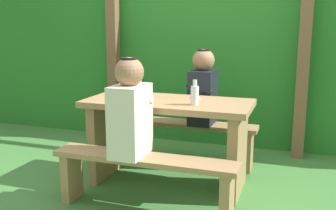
{
  "coord_description": "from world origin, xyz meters",
  "views": [
    {
      "loc": [
        1.06,
        -3.05,
        1.37
      ],
      "look_at": [
        0.0,
        0.0,
        0.7
      ],
      "focal_mm": 41.73,
      "sensor_mm": 36.0,
      "label": 1
    }
  ],
  "objects_px": {
    "drinking_glass": "(140,92)",
    "bottle_right": "(138,89)",
    "person_white_shirt": "(130,111)",
    "person_black_coat": "(203,90)",
    "bench_far": "(186,133)",
    "bench_near": "(144,172)",
    "bottle_left": "(195,95)",
    "cell_phone": "(196,98)",
    "picnic_table": "(168,128)"
  },
  "relations": [
    {
      "from": "person_white_shirt",
      "to": "person_black_coat",
      "type": "xyz_separation_m",
      "value": [
        0.27,
        1.08,
        0.0
      ]
    },
    {
      "from": "drinking_glass",
      "to": "bottle_right",
      "type": "bearing_deg",
      "value": -73.68
    },
    {
      "from": "bench_far",
      "to": "cell_phone",
      "type": "bearing_deg",
      "value": -63.29
    },
    {
      "from": "drinking_glass",
      "to": "bottle_right",
      "type": "distance_m",
      "value": 0.15
    },
    {
      "from": "person_black_coat",
      "to": "drinking_glass",
      "type": "distance_m",
      "value": 0.66
    },
    {
      "from": "person_white_shirt",
      "to": "person_black_coat",
      "type": "relative_size",
      "value": 1.0
    },
    {
      "from": "person_white_shirt",
      "to": "bottle_left",
      "type": "bearing_deg",
      "value": 49.65
    },
    {
      "from": "person_white_shirt",
      "to": "bottle_left",
      "type": "distance_m",
      "value": 0.57
    },
    {
      "from": "cell_phone",
      "to": "person_black_coat",
      "type": "bearing_deg",
      "value": 72.64
    },
    {
      "from": "bench_far",
      "to": "person_black_coat",
      "type": "distance_m",
      "value": 0.48
    },
    {
      "from": "person_black_coat",
      "to": "bench_far",
      "type": "bearing_deg",
      "value": 178.86
    },
    {
      "from": "bench_near",
      "to": "cell_phone",
      "type": "height_order",
      "value": "cell_phone"
    },
    {
      "from": "person_black_coat",
      "to": "bottle_left",
      "type": "xyz_separation_m",
      "value": [
        0.1,
        -0.65,
        0.07
      ]
    },
    {
      "from": "drinking_glass",
      "to": "picnic_table",
      "type": "bearing_deg",
      "value": -13.3
    },
    {
      "from": "drinking_glass",
      "to": "bottle_right",
      "type": "height_order",
      "value": "bottle_right"
    },
    {
      "from": "picnic_table",
      "to": "bench_near",
      "type": "distance_m",
      "value": 0.58
    },
    {
      "from": "bench_far",
      "to": "cell_phone",
      "type": "relative_size",
      "value": 10.0
    },
    {
      "from": "bench_near",
      "to": "bottle_right",
      "type": "distance_m",
      "value": 0.75
    },
    {
      "from": "person_black_coat",
      "to": "bottle_right",
      "type": "relative_size",
      "value": 3.1
    },
    {
      "from": "bench_far",
      "to": "drinking_glass",
      "type": "distance_m",
      "value": 0.74
    },
    {
      "from": "picnic_table",
      "to": "drinking_glass",
      "type": "bearing_deg",
      "value": 166.7
    },
    {
      "from": "picnic_table",
      "to": "drinking_glass",
      "type": "xyz_separation_m",
      "value": [
        -0.28,
        0.07,
        0.29
      ]
    },
    {
      "from": "person_white_shirt",
      "to": "drinking_glass",
      "type": "height_order",
      "value": "person_white_shirt"
    },
    {
      "from": "person_white_shirt",
      "to": "drinking_glass",
      "type": "relative_size",
      "value": 7.48
    },
    {
      "from": "drinking_glass",
      "to": "bottle_right",
      "type": "relative_size",
      "value": 0.41
    },
    {
      "from": "person_black_coat",
      "to": "cell_phone",
      "type": "distance_m",
      "value": 0.4
    },
    {
      "from": "picnic_table",
      "to": "person_black_coat",
      "type": "relative_size",
      "value": 1.95
    },
    {
      "from": "picnic_table",
      "to": "bench_far",
      "type": "relative_size",
      "value": 1.0
    },
    {
      "from": "person_white_shirt",
      "to": "person_black_coat",
      "type": "height_order",
      "value": "same"
    },
    {
      "from": "cell_phone",
      "to": "bench_far",
      "type": "bearing_deg",
      "value": 94.22
    },
    {
      "from": "picnic_table",
      "to": "bench_near",
      "type": "relative_size",
      "value": 1.0
    },
    {
      "from": "drinking_glass",
      "to": "bottle_left",
      "type": "height_order",
      "value": "bottle_left"
    },
    {
      "from": "bench_far",
      "to": "person_white_shirt",
      "type": "distance_m",
      "value": 1.18
    },
    {
      "from": "picnic_table",
      "to": "cell_phone",
      "type": "bearing_deg",
      "value": 35.12
    },
    {
      "from": "bench_far",
      "to": "bottle_left",
      "type": "bearing_deg",
      "value": -68.19
    },
    {
      "from": "person_white_shirt",
      "to": "bottle_right",
      "type": "distance_m",
      "value": 0.5
    },
    {
      "from": "bench_near",
      "to": "bottle_right",
      "type": "height_order",
      "value": "bottle_right"
    },
    {
      "from": "bench_far",
      "to": "bottle_left",
      "type": "height_order",
      "value": "bottle_left"
    },
    {
      "from": "bottle_right",
      "to": "drinking_glass",
      "type": "bearing_deg",
      "value": 106.32
    },
    {
      "from": "person_black_coat",
      "to": "bottle_right",
      "type": "bearing_deg",
      "value": -123.83
    },
    {
      "from": "picnic_table",
      "to": "person_black_coat",
      "type": "bearing_deg",
      "value": 72.9
    },
    {
      "from": "picnic_table",
      "to": "cell_phone",
      "type": "xyz_separation_m",
      "value": [
        0.2,
        0.14,
        0.24
      ]
    },
    {
      "from": "bottle_left",
      "to": "bottle_right",
      "type": "xyz_separation_m",
      "value": [
        -0.51,
        0.04,
        0.01
      ]
    },
    {
      "from": "person_white_shirt",
      "to": "bench_near",
      "type": "bearing_deg",
      "value": -1.87
    },
    {
      "from": "drinking_glass",
      "to": "bench_far",
      "type": "bearing_deg",
      "value": 59.31
    },
    {
      "from": "person_black_coat",
      "to": "picnic_table",
      "type": "bearing_deg",
      "value": -107.1
    },
    {
      "from": "bench_near",
      "to": "bottle_right",
      "type": "relative_size",
      "value": 6.04
    },
    {
      "from": "person_black_coat",
      "to": "bottle_left",
      "type": "distance_m",
      "value": 0.66
    },
    {
      "from": "picnic_table",
      "to": "bench_near",
      "type": "bearing_deg",
      "value": -90.0
    },
    {
      "from": "bench_near",
      "to": "drinking_glass",
      "type": "relative_size",
      "value": 14.56
    }
  ]
}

